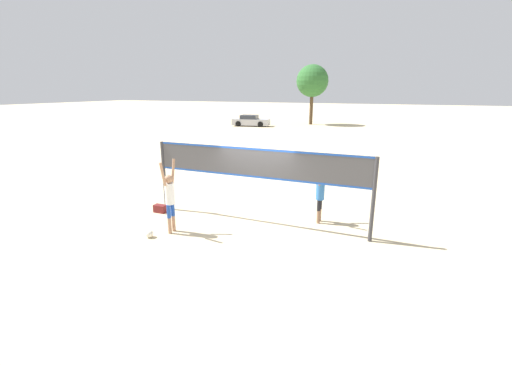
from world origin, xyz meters
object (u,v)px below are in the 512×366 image
(volleyball, at_px, (149,234))
(parked_car_near, at_px, (251,121))
(player_blocker, at_px, (320,193))
(player_spiker, at_px, (170,195))
(volleyball_net, at_px, (256,170))
(tree_left_cluster, at_px, (312,81))
(gear_bag, at_px, (160,209))

(volleyball, relative_size, parked_car_near, 0.05)
(player_blocker, bearing_deg, player_spiker, -57.13)
(volleyball_net, height_order, player_spiker, volleyball_net)
(volleyball, height_order, tree_left_cluster, tree_left_cluster)
(volleyball_net, height_order, tree_left_cluster, tree_left_cluster)
(player_blocker, bearing_deg, volleyball_net, -64.72)
(parked_car_near, bearing_deg, player_spiker, -80.05)
(parked_car_near, bearing_deg, tree_left_cluster, 28.95)
(player_blocker, relative_size, volleyball, 8.43)
(volleyball, distance_m, parked_car_near, 32.09)
(gear_bag, bearing_deg, volleyball_net, 6.18)
(gear_bag, bearing_deg, player_blocker, 13.19)
(player_blocker, xyz_separation_m, parked_car_near, (-14.42, 27.30, -0.42))
(player_blocker, distance_m, gear_bag, 5.68)
(gear_bag, relative_size, parked_car_near, 0.10)
(volleyball_net, bearing_deg, player_blocker, 25.28)
(player_spiker, distance_m, parked_car_near, 31.65)
(volleyball_net, height_order, volleyball, volleyball_net)
(parked_car_near, relative_size, tree_left_cluster, 0.63)
(parked_car_near, xyz_separation_m, tree_left_cluster, (6.13, 4.83, 4.63))
(player_spiker, bearing_deg, volleyball, 147.03)
(volleyball, distance_m, gear_bag, 2.18)
(tree_left_cluster, bearing_deg, volleyball, -83.68)
(player_spiker, bearing_deg, tree_left_cluster, 7.05)
(player_blocker, height_order, gear_bag, player_blocker)
(player_blocker, xyz_separation_m, gear_bag, (-5.46, -1.28, -0.88))
(volleyball_net, relative_size, tree_left_cluster, 1.01)
(player_spiker, xyz_separation_m, parked_car_near, (-10.42, 29.89, -0.60))
(player_spiker, distance_m, volleyball, 1.29)
(player_spiker, relative_size, volleyball, 9.81)
(volleyball_net, distance_m, parked_car_near, 30.87)
(player_blocker, distance_m, parked_car_near, 30.88)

